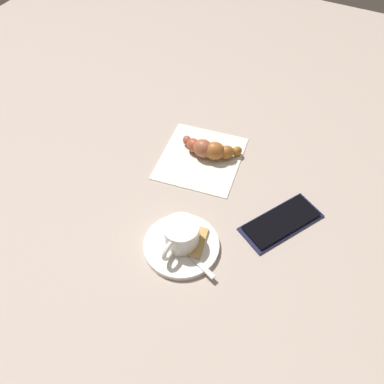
% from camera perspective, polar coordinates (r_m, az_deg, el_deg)
% --- Properties ---
extents(ground_plane, '(1.80, 1.80, 0.00)m').
position_cam_1_polar(ground_plane, '(0.80, 1.34, -0.61)').
color(ground_plane, '#AF9D90').
extents(saucer, '(0.13, 0.13, 0.01)m').
position_cam_1_polar(saucer, '(0.73, -1.46, -7.34)').
color(saucer, white).
rests_on(saucer, ground).
extents(espresso_cup, '(0.09, 0.06, 0.05)m').
position_cam_1_polar(espresso_cup, '(0.71, -1.58, -5.94)').
color(espresso_cup, white).
rests_on(espresso_cup, saucer).
extents(teaspoon, '(0.06, 0.12, 0.01)m').
position_cam_1_polar(teaspoon, '(0.72, -1.60, -7.31)').
color(teaspoon, silver).
rests_on(teaspoon, saucer).
extents(sugar_packet, '(0.07, 0.03, 0.01)m').
position_cam_1_polar(sugar_packet, '(0.72, 0.89, -6.98)').
color(sugar_packet, tan).
rests_on(sugar_packet, saucer).
extents(napkin, '(0.20, 0.19, 0.00)m').
position_cam_1_polar(napkin, '(0.87, 1.22, 4.70)').
color(napkin, silver).
rests_on(napkin, ground).
extents(croissant, '(0.07, 0.13, 0.04)m').
position_cam_1_polar(croissant, '(0.86, 2.40, 5.89)').
color(croissant, '#A04A37').
rests_on(croissant, napkin).
extents(cell_phone, '(0.17, 0.13, 0.01)m').
position_cam_1_polar(cell_phone, '(0.78, 12.13, -4.02)').
color(cell_phone, '#171A37').
rests_on(cell_phone, ground).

